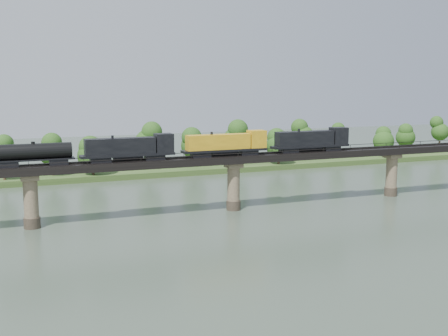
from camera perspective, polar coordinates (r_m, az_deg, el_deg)
name	(u,v)px	position (r m, az deg, el deg)	size (l,w,h in m)	color
ground	(305,250)	(91.78, 8.20, -8.20)	(400.00, 400.00, 0.00)	#354335
far_bank	(164,168)	(168.93, -6.16, -0.02)	(300.00, 24.00, 1.60)	#324D1E
bridge	(234,184)	(116.72, 0.97, -1.66)	(236.00, 30.00, 11.50)	#473A2D
bridge_superstructure	(234,154)	(115.73, 0.98, 1.43)	(220.00, 4.90, 0.75)	black
far_treeline	(139,144)	(161.58, -8.60, 2.40)	(289.06, 17.54, 13.60)	#382619
freight_train	(195,146)	(112.53, -3.01, 2.29)	(73.35, 2.86, 5.05)	black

